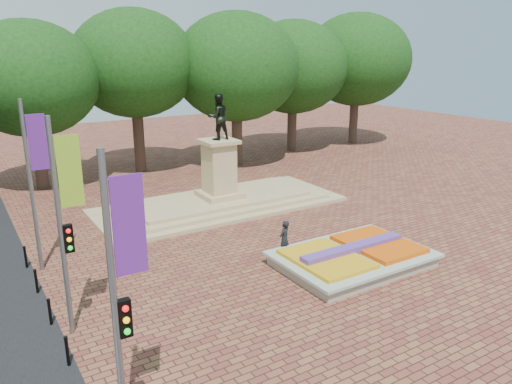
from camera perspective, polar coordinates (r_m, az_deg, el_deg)
ground at (r=22.44m, az=5.58°, el=-7.07°), size 90.00×90.00×0.00m
flower_bed at (r=21.52m, az=11.06°, el=-7.27°), size 6.30×4.30×0.91m
monument at (r=28.49m, az=-4.18°, el=0.02°), size 14.00×6.00×6.40m
tree_row_back at (r=37.43m, az=-8.51°, el=12.83°), size 44.80×8.80×10.43m
banner_poles at (r=15.95m, az=-20.91°, el=-3.13°), size 0.88×11.17×7.00m
bollard_row at (r=17.06m, az=-21.71°, el=-14.34°), size 0.12×13.12×0.98m
pedestrian at (r=21.78m, az=3.27°, el=-5.37°), size 0.72×0.62×1.67m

